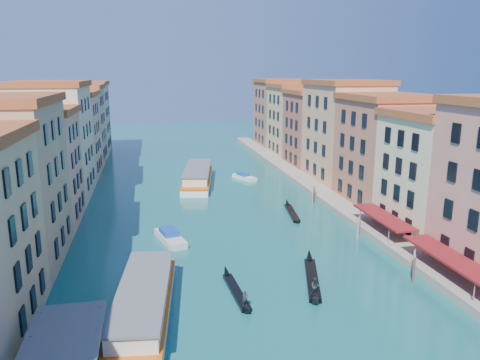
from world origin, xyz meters
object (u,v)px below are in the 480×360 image
at_px(vaporetto_far, 198,176).
at_px(gondola_fore, 236,290).
at_px(gondola_right, 312,278).
at_px(vaporetto_near, 144,303).

height_order(vaporetto_far, gondola_fore, vaporetto_far).
xyz_separation_m(vaporetto_far, gondola_fore, (-1.46, -50.25, -1.17)).
bearing_deg(vaporetto_far, gondola_right, -71.97).
distance_m(gondola_fore, gondola_right, 8.75).
xyz_separation_m(vaporetto_near, gondola_right, (18.07, 3.83, -0.89)).
relative_size(vaporetto_far, gondola_right, 1.78).
height_order(vaporetto_near, gondola_right, vaporetto_near).
xyz_separation_m(vaporetto_near, gondola_fore, (9.39, 2.83, -1.04)).
distance_m(vaporetto_near, gondola_right, 18.50).
bearing_deg(gondola_fore, vaporetto_near, -166.89).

